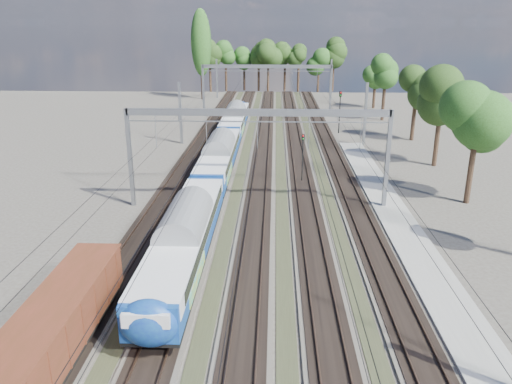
{
  "coord_description": "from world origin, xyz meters",
  "views": [
    {
      "loc": [
        1.49,
        -13.01,
        16.06
      ],
      "look_at": [
        0.02,
        25.95,
        2.8
      ],
      "focal_mm": 35.0,
      "sensor_mm": 36.0,
      "label": 1
    }
  ],
  "objects_px": {
    "freight_boxcar": "(58,325)",
    "worker": "(286,114)",
    "emu_train": "(219,153)",
    "signal_near": "(303,152)",
    "signal_far": "(340,107)"
  },
  "relations": [
    {
      "from": "emu_train",
      "to": "signal_far",
      "type": "relative_size",
      "value": 10.28
    },
    {
      "from": "emu_train",
      "to": "freight_boxcar",
      "type": "distance_m",
      "value": 31.99
    },
    {
      "from": "emu_train",
      "to": "signal_near",
      "type": "distance_m",
      "value": 9.12
    },
    {
      "from": "worker",
      "to": "emu_train",
      "type": "bearing_deg",
      "value": 150.27
    },
    {
      "from": "signal_near",
      "to": "signal_far",
      "type": "bearing_deg",
      "value": 75.57
    },
    {
      "from": "emu_train",
      "to": "signal_near",
      "type": "height_order",
      "value": "signal_near"
    },
    {
      "from": "signal_far",
      "to": "freight_boxcar",
      "type": "bearing_deg",
      "value": -85.28
    },
    {
      "from": "worker",
      "to": "signal_near",
      "type": "bearing_deg",
      "value": 164.46
    },
    {
      "from": "emu_train",
      "to": "signal_far",
      "type": "bearing_deg",
      "value": 55.95
    },
    {
      "from": "emu_train",
      "to": "worker",
      "type": "height_order",
      "value": "emu_train"
    },
    {
      "from": "freight_boxcar",
      "to": "worker",
      "type": "bearing_deg",
      "value": 79.46
    },
    {
      "from": "worker",
      "to": "signal_far",
      "type": "height_order",
      "value": "signal_far"
    },
    {
      "from": "emu_train",
      "to": "signal_near",
      "type": "bearing_deg",
      "value": -10.4
    },
    {
      "from": "freight_boxcar",
      "to": "signal_near",
      "type": "xyz_separation_m",
      "value": [
        13.46,
        30.02,
        1.25
      ]
    },
    {
      "from": "signal_near",
      "to": "signal_far",
      "type": "relative_size",
      "value": 0.81
    }
  ]
}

